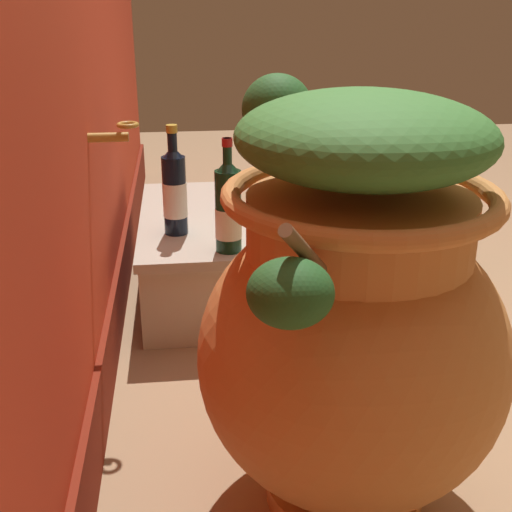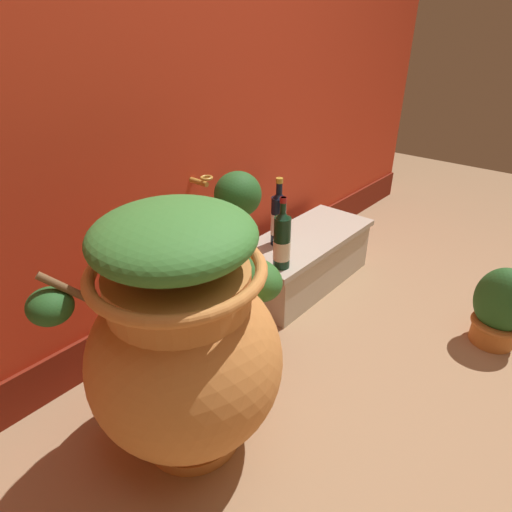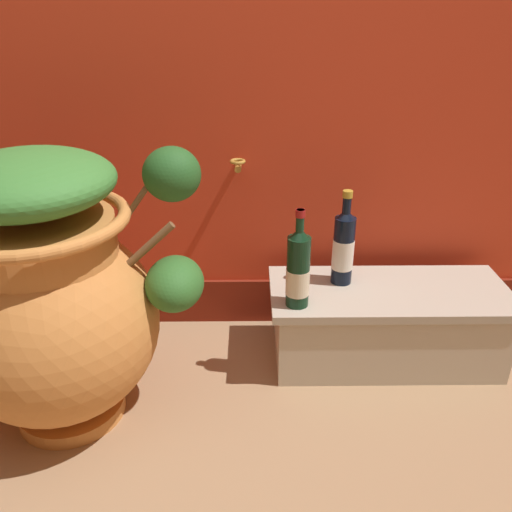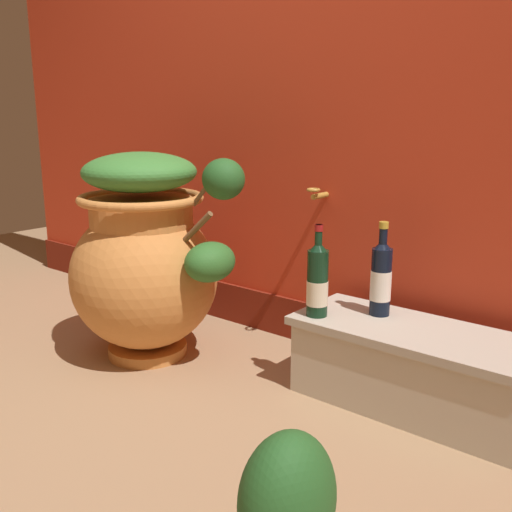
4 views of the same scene
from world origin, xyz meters
The scene contains 4 objects.
terracotta_urn centered at (-0.54, 0.55, 0.43)m, with size 0.80×0.62×0.87m.
stone_ledge centered at (0.55, 0.84, 0.16)m, with size 0.86×0.37×0.29m.
wine_bottle_left centered at (0.38, 0.90, 0.44)m, with size 0.08×0.08×0.35m.
wine_bottle_middle centered at (0.20, 0.74, 0.43)m, with size 0.08×0.08×0.34m.
Camera 3 is at (0.04, -0.77, 1.22)m, focal length 36.29 mm.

